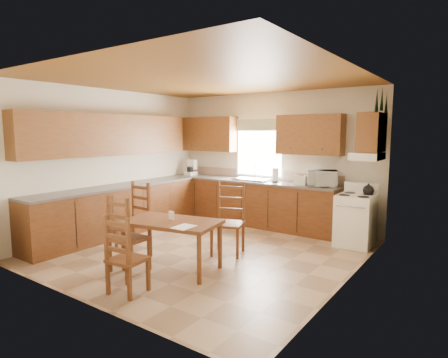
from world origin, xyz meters
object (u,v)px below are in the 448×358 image
Objects in this scene: microwave at (322,178)px; chair_far_right at (228,219)px; stove at (355,221)px; chair_near_right at (128,254)px; chair_near_left at (129,234)px; dining_table at (172,245)px; chair_far_left at (132,216)px.

microwave is 0.44× the size of chair_far_right.
stove is 3.83m from chair_near_right.
dining_table is at bearing -140.00° from chair_near_left.
microwave is at bearing -110.48° from chair_near_right.
dining_table is at bearing -89.71° from chair_near_right.
microwave is 2.10m from chair_far_right.
chair_far_right is at bearing 64.52° from dining_table.
chair_far_left is at bearing -142.79° from stove.
chair_far_right reaches higher than chair_far_left.
dining_table is (-1.06, -2.86, -0.72)m from microwave.
chair_near_right is at bearing -115.92° from stove.
chair_far_left reaches higher than dining_table.
chair_far_left is (-2.95, -2.25, 0.11)m from stove.
dining_table is at bearing -133.91° from microwave.
dining_table is 1.25m from chair_far_left.
dining_table is 1.05m from chair_far_right.
chair_near_left is at bearing -138.39° from microwave.
microwave is at bearing 158.26° from stove.
chair_far_left is at bearing -155.22° from microwave.
stove is at bearing -45.22° from microwave.
microwave is 3.61m from chair_near_left.
microwave reaches higher than chair_near_right.
chair_near_right is 0.85× the size of chair_far_right.
chair_far_left is (-0.75, 0.71, 0.01)m from chair_near_left.
chair_near_left is 1.03m from chair_far_left.
chair_far_left is 0.96× the size of chair_far_right.
chair_far_right reaches higher than chair_near_left.
dining_table is 1.16× the size of chair_far_right.
chair_near_right reaches higher than dining_table.
stove is 3.13m from dining_table.
microwave is 3.42m from chair_far_left.
dining_table is 1.37× the size of chair_near_right.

